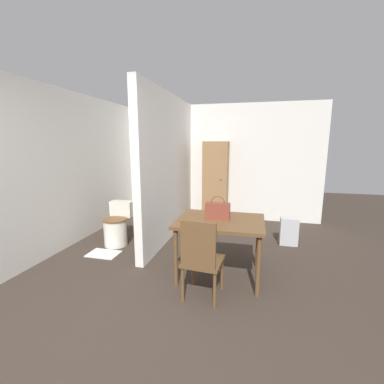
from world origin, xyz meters
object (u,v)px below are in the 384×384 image
object	(u,v)px
toilet	(117,227)
handbag	(218,211)
dining_table	(220,226)
wooden_chair	(201,258)
wooden_cabinet	(216,182)
space_heater	(289,231)

from	to	relation	value
toilet	handbag	world-z (taller)	handbag
dining_table	wooden_chair	bearing A→B (deg)	-102.82
toilet	wooden_cabinet	size ratio (longest dim) A/B	0.40
handbag	space_heater	bearing A→B (deg)	51.72
wooden_chair	handbag	size ratio (longest dim) A/B	3.01
wooden_chair	wooden_cabinet	distance (m)	2.98
wooden_chair	dining_table	bearing A→B (deg)	82.25
wooden_chair	wooden_cabinet	size ratio (longest dim) A/B	0.53
dining_table	wooden_chair	xyz separation A→B (m)	(-0.12, -0.55, -0.18)
dining_table	wooden_cabinet	world-z (taller)	wooden_cabinet
wooden_cabinet	space_heater	xyz separation A→B (m)	(1.40, -1.09, -0.63)
dining_table	wooden_chair	world-z (taller)	wooden_chair
dining_table	space_heater	world-z (taller)	dining_table
toilet	handbag	size ratio (longest dim) A/B	2.30
toilet	space_heater	distance (m)	2.87
handbag	wooden_cabinet	distance (m)	2.41
wooden_cabinet	space_heater	world-z (taller)	wooden_cabinet
dining_table	toilet	world-z (taller)	dining_table
wooden_chair	handbag	world-z (taller)	handbag
dining_table	space_heater	bearing A→B (deg)	53.13
handbag	wooden_cabinet	bearing A→B (deg)	99.09
toilet	handbag	distance (m)	1.96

